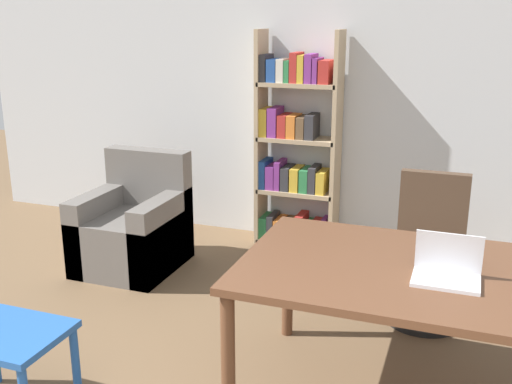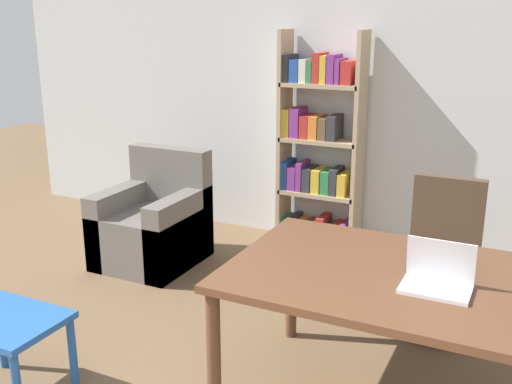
% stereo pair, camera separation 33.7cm
% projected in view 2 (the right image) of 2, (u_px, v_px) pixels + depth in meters
% --- Properties ---
extents(wall_back, '(8.00, 0.06, 2.70)m').
position_uv_depth(wall_back, '(406.00, 96.00, 4.91)').
color(wall_back, silver).
rests_on(wall_back, ground_plane).
extents(desk, '(1.89, 1.10, 0.78)m').
position_uv_depth(desk, '(423.00, 293.00, 2.87)').
color(desk, brown).
rests_on(desk, ground_plane).
extents(laptop, '(0.31, 0.21, 0.22)m').
position_uv_depth(laptop, '(437.00, 278.00, 2.73)').
color(laptop, silver).
rests_on(laptop, desk).
extents(office_chair, '(0.52, 0.52, 0.98)m').
position_uv_depth(office_chair, '(440.00, 263.00, 3.89)').
color(office_chair, black).
rests_on(office_chair, ground_plane).
extents(side_table_blue, '(0.61, 0.45, 0.48)m').
position_uv_depth(side_table_blue, '(5.00, 330.00, 3.13)').
color(side_table_blue, '#2356A3').
rests_on(side_table_blue, ground_plane).
extents(armchair, '(0.73, 0.79, 0.92)m').
position_uv_depth(armchair, '(153.00, 226.00, 4.96)').
color(armchair, '#66605B').
rests_on(armchair, ground_plane).
extents(bookshelf, '(0.72, 0.28, 1.88)m').
position_uv_depth(bookshelf, '(318.00, 153.00, 5.18)').
color(bookshelf, tan).
rests_on(bookshelf, ground_plane).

